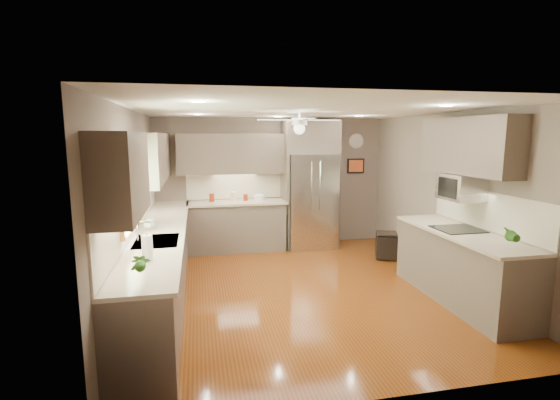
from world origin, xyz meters
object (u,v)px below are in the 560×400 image
object	(u,v)px
canister_a	(212,198)
bowl	(259,199)
potted_plant_right	(511,235)
potted_plant_left	(139,263)
soap_bottle	(149,223)
canister_d	(246,198)
stool	(386,245)
microwave	(461,187)
canister_c	(234,197)
refrigerator	(310,187)
paper_towel	(147,247)

from	to	relation	value
canister_a	bowl	distance (m)	0.90
potted_plant_right	bowl	world-z (taller)	potted_plant_right
potted_plant_left	soap_bottle	bearing A→B (deg)	93.78
soap_bottle	potted_plant_right	xyz separation A→B (m)	(3.99, -1.69, 0.05)
canister_a	bowl	bearing A→B (deg)	0.38
canister_d	stool	world-z (taller)	canister_d
potted_plant_left	microwave	size ratio (longest dim) A/B	0.56
microwave	canister_c	bearing A→B (deg)	135.69
soap_bottle	potted_plant_right	size ratio (longest dim) A/B	0.67
canister_c	potted_plant_left	distance (m)	4.21
canister_a	canister_c	size ratio (longest dim) A/B	0.81
soap_bottle	refrigerator	xyz separation A→B (m)	(2.77, 2.07, 0.15)
refrigerator	microwave	world-z (taller)	refrigerator
canister_c	bowl	xyz separation A→B (m)	(0.49, 0.05, -0.07)
canister_c	paper_towel	bearing A→B (deg)	-108.32
refrigerator	microwave	xyz separation A→B (m)	(1.33, -2.71, 0.29)
canister_c	stool	xyz separation A→B (m)	(2.59, -1.08, -0.79)
stool	bowl	bearing A→B (deg)	151.74
soap_bottle	paper_towel	xyz separation A→B (m)	(0.13, -1.39, 0.04)
canister_d	microwave	distance (m)	3.83
refrigerator	paper_towel	size ratio (longest dim) A/B	9.19
microwave	paper_towel	distance (m)	4.05
canister_c	stool	world-z (taller)	canister_c
canister_c	canister_d	xyz separation A→B (m)	(0.23, 0.05, -0.03)
canister_c	stool	bearing A→B (deg)	-22.64
refrigerator	paper_towel	bearing A→B (deg)	-127.31
canister_c	refrigerator	bearing A→B (deg)	-1.23
canister_d	paper_towel	distance (m)	3.80
potted_plant_right	canister_d	bearing A→B (deg)	122.78
stool	paper_towel	distance (m)	4.54
bowl	microwave	size ratio (longest dim) A/B	0.36
canister_c	stool	distance (m)	2.92
canister_c	bowl	world-z (taller)	canister_c
potted_plant_right	stool	world-z (taller)	potted_plant_right
canister_c	canister_d	world-z (taller)	canister_c
canister_a	bowl	world-z (taller)	canister_a
potted_plant_left	bowl	world-z (taller)	potted_plant_left
canister_a	microwave	size ratio (longest dim) A/B	0.27
microwave	canister_d	bearing A→B (deg)	132.76
paper_towel	canister_d	bearing A→B (deg)	68.62
canister_c	microwave	world-z (taller)	microwave
canister_d	soap_bottle	xyz separation A→B (m)	(-1.52, -2.15, 0.04)
potted_plant_right	soap_bottle	bearing A→B (deg)	157.02
bowl	canister_a	bearing A→B (deg)	-179.62
potted_plant_left	potted_plant_right	size ratio (longest dim) A/B	1.06
canister_a	soap_bottle	world-z (taller)	soap_bottle
canister_a	canister_d	bearing A→B (deg)	0.48
canister_c	soap_bottle	xyz separation A→B (m)	(-1.29, -2.10, 0.01)
microwave	stool	size ratio (longest dim) A/B	1.19
refrigerator	paper_towel	distance (m)	4.35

